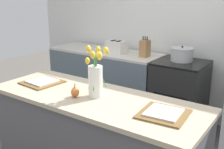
{
  "coord_description": "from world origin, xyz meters",
  "views": [
    {
      "loc": [
        1.3,
        -1.62,
        1.72
      ],
      "look_at": [
        0.0,
        0.25,
        1.03
      ],
      "focal_mm": 45.0,
      "sensor_mm": 36.0,
      "label": 1
    }
  ],
  "objects_px": {
    "pear_figurine": "(75,92)",
    "plate_setting_right": "(164,113)",
    "plate_setting_left": "(42,82)",
    "flower_vase": "(96,77)",
    "cooking_pot": "(182,54)",
    "knife_block": "(145,48)",
    "toaster": "(116,47)",
    "stove_range": "(179,95)"
  },
  "relations": [
    {
      "from": "plate_setting_left",
      "to": "cooking_pot",
      "type": "xyz_separation_m",
      "value": [
        0.68,
        1.64,
        0.04
      ]
    },
    {
      "from": "plate_setting_right",
      "to": "pear_figurine",
      "type": "bearing_deg",
      "value": -172.68
    },
    {
      "from": "flower_vase",
      "to": "plate_setting_right",
      "type": "bearing_deg",
      "value": -0.7
    },
    {
      "from": "flower_vase",
      "to": "pear_figurine",
      "type": "bearing_deg",
      "value": -142.52
    },
    {
      "from": "stove_range",
      "to": "plate_setting_left",
      "type": "relative_size",
      "value": 2.62
    },
    {
      "from": "pear_figurine",
      "to": "cooking_pot",
      "type": "relative_size",
      "value": 0.39
    },
    {
      "from": "stove_range",
      "to": "plate_setting_left",
      "type": "distance_m",
      "value": 1.81
    },
    {
      "from": "pear_figurine",
      "to": "plate_setting_right",
      "type": "height_order",
      "value": "pear_figurine"
    },
    {
      "from": "cooking_pot",
      "to": "plate_setting_right",
      "type": "bearing_deg",
      "value": -72.59
    },
    {
      "from": "plate_setting_right",
      "to": "knife_block",
      "type": "relative_size",
      "value": 1.25
    },
    {
      "from": "pear_figurine",
      "to": "stove_range",
      "type": "bearing_deg",
      "value": 82.68
    },
    {
      "from": "pear_figurine",
      "to": "knife_block",
      "type": "relative_size",
      "value": 0.41
    },
    {
      "from": "flower_vase",
      "to": "pear_figurine",
      "type": "height_order",
      "value": "flower_vase"
    },
    {
      "from": "plate_setting_right",
      "to": "knife_block",
      "type": "height_order",
      "value": "knife_block"
    },
    {
      "from": "pear_figurine",
      "to": "knife_block",
      "type": "xyz_separation_m",
      "value": [
        -0.28,
        1.67,
        0.04
      ]
    },
    {
      "from": "plate_setting_left",
      "to": "plate_setting_right",
      "type": "bearing_deg",
      "value": 0.0
    },
    {
      "from": "plate_setting_left",
      "to": "flower_vase",
      "type": "bearing_deg",
      "value": 0.67
    },
    {
      "from": "cooking_pot",
      "to": "knife_block",
      "type": "xyz_separation_m",
      "value": [
        -0.48,
        -0.07,
        0.03
      ]
    },
    {
      "from": "plate_setting_right",
      "to": "toaster",
      "type": "bearing_deg",
      "value": 132.77
    },
    {
      "from": "plate_setting_right",
      "to": "cooking_pot",
      "type": "bearing_deg",
      "value": 107.41
    },
    {
      "from": "flower_vase",
      "to": "plate_setting_right",
      "type": "xyz_separation_m",
      "value": [
        0.59,
        -0.01,
        -0.15
      ]
    },
    {
      "from": "plate_setting_right",
      "to": "stove_range",
      "type": "bearing_deg",
      "value": 107.28
    },
    {
      "from": "stove_range",
      "to": "pear_figurine",
      "type": "bearing_deg",
      "value": -97.32
    },
    {
      "from": "knife_block",
      "to": "stove_range",
      "type": "bearing_deg",
      "value": 2.5
    },
    {
      "from": "pear_figurine",
      "to": "knife_block",
      "type": "distance_m",
      "value": 1.69
    },
    {
      "from": "stove_range",
      "to": "knife_block",
      "type": "relative_size",
      "value": 3.27
    },
    {
      "from": "flower_vase",
      "to": "plate_setting_left",
      "type": "xyz_separation_m",
      "value": [
        -0.61,
        -0.01,
        -0.15
      ]
    },
    {
      "from": "flower_vase",
      "to": "pear_figurine",
      "type": "xyz_separation_m",
      "value": [
        -0.13,
        -0.1,
        -0.11
      ]
    },
    {
      "from": "plate_setting_right",
      "to": "toaster",
      "type": "height_order",
      "value": "toaster"
    },
    {
      "from": "flower_vase",
      "to": "plate_setting_left",
      "type": "bearing_deg",
      "value": -179.33
    },
    {
      "from": "stove_range",
      "to": "plate_setting_right",
      "type": "height_order",
      "value": "plate_setting_right"
    },
    {
      "from": "plate_setting_right",
      "to": "knife_block",
      "type": "distance_m",
      "value": 1.87
    },
    {
      "from": "plate_setting_right",
      "to": "cooking_pot",
      "type": "height_order",
      "value": "cooking_pot"
    },
    {
      "from": "plate_setting_right",
      "to": "knife_block",
      "type": "xyz_separation_m",
      "value": [
        -1.0,
        1.58,
        0.07
      ]
    },
    {
      "from": "toaster",
      "to": "cooking_pot",
      "type": "xyz_separation_m",
      "value": [
        0.92,
        0.09,
        -0.0
      ]
    },
    {
      "from": "knife_block",
      "to": "pear_figurine",
      "type": "bearing_deg",
      "value": -80.39
    },
    {
      "from": "pear_figurine",
      "to": "plate_setting_left",
      "type": "height_order",
      "value": "pear_figurine"
    },
    {
      "from": "stove_range",
      "to": "cooking_pot",
      "type": "bearing_deg",
      "value": 111.91
    },
    {
      "from": "flower_vase",
      "to": "plate_setting_right",
      "type": "relative_size",
      "value": 1.19
    },
    {
      "from": "flower_vase",
      "to": "plate_setting_left",
      "type": "distance_m",
      "value": 0.63
    },
    {
      "from": "flower_vase",
      "to": "knife_block",
      "type": "xyz_separation_m",
      "value": [
        -0.41,
        1.57,
        -0.08
      ]
    },
    {
      "from": "flower_vase",
      "to": "pear_figurine",
      "type": "distance_m",
      "value": 0.2
    }
  ]
}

